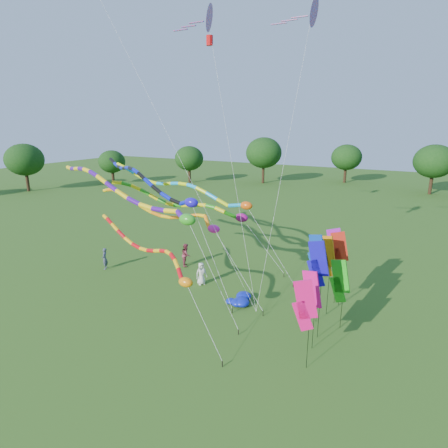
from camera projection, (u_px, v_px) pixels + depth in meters
The scene contains 22 objects.
ground at pixel (181, 339), 19.39m from camera, with size 160.00×160.00×0.00m, color #265416.
tree_ring at pixel (350, 259), 15.81m from camera, with size 118.57×118.34×9.39m.
tube_kite_red at pixel (155, 255), 20.84m from camera, with size 10.89×4.12×5.53m.
tube_kite_orange at pixel (170, 213), 23.91m from camera, with size 12.67×1.16×6.96m.
tube_kite_purple at pixel (129, 194), 23.92m from camera, with size 17.17×4.55×8.41m.
tube_kite_blue at pixel (151, 183), 26.59m from camera, with size 15.11×6.60×8.37m.
tube_kite_cyan at pixel (190, 190), 27.83m from camera, with size 15.68×1.51×8.08m.
tube_kite_green at pixel (193, 205), 28.15m from camera, with size 13.70×2.23×6.86m.
delta_kite_high_a at pixel (208, 19), 19.45m from camera, with size 5.66×1.70×16.87m.
delta_kite_high_c at pixel (312, 12), 19.49m from camera, with size 2.96×4.09×17.23m.
banner_pole_green at pixel (339, 281), 19.88m from camera, with size 1.16×0.26×3.94m.
banner_pole_red at pixel (339, 252), 22.10m from camera, with size 1.15×0.33×4.72m.
banner_pole_violet at pixel (334, 248), 22.35m from camera, with size 1.14×0.40×4.84m.
banner_pole_blue_b at pixel (318, 264), 18.59m from camera, with size 1.16×0.13×5.29m.
banner_pole_blue_a at pixel (317, 256), 20.22m from camera, with size 1.12×0.45×5.11m.
banner_pole_orange at pixel (327, 256), 21.16m from camera, with size 1.12×0.48×4.77m.
banner_pole_magenta_b at pixel (311, 295), 18.00m from camera, with size 1.14×0.40×4.09m.
banner_pole_magenta_a at pixel (305, 306), 16.33m from camera, with size 1.12×0.45×4.37m.
blue_nylon_heap at pixel (242, 301), 23.10m from camera, with size 1.33×1.34×0.41m.
person_a at pixel (201, 274), 25.70m from camera, with size 0.77×0.50×1.58m, color silver.
person_b at pixel (105, 259), 28.39m from camera, with size 0.60×0.40×1.66m, color #3F4559.
person_c at pixel (186, 255), 29.03m from camera, with size 0.87×0.68×1.78m, color #8A3241.
Camera 1 is at (10.10, -14.01, 10.88)m, focal length 30.00 mm.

